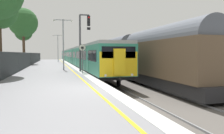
# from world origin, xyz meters

# --- Properties ---
(ground) EXTENTS (17.40, 110.00, 1.21)m
(ground) POSITION_xyz_m (2.64, 0.00, -0.61)
(ground) COLOR gray
(commuter_train_at_platform) EXTENTS (2.83, 60.09, 3.81)m
(commuter_train_at_platform) POSITION_xyz_m (2.10, 33.23, 1.27)
(commuter_train_at_platform) COLOR #2D846B
(commuter_train_at_platform) RESTS_ON ground
(freight_train_adjacent_track) EXTENTS (2.60, 51.49, 4.81)m
(freight_train_adjacent_track) POSITION_xyz_m (6.10, 24.13, 1.63)
(freight_train_adjacent_track) COLOR #232326
(freight_train_adjacent_track) RESTS_ON ground
(signal_gantry) EXTENTS (1.10, 0.24, 5.54)m
(signal_gantry) POSITION_xyz_m (0.60, 10.52, 3.44)
(signal_gantry) COLOR #47474C
(signal_gantry) RESTS_ON ground
(speed_limit_sign) EXTENTS (0.59, 0.08, 2.54)m
(speed_limit_sign) POSITION_xyz_m (0.25, 8.18, 1.63)
(speed_limit_sign) COLOR #59595B
(speed_limit_sign) RESTS_ON ground
(platform_lamp_mid) EXTENTS (2.00, 0.20, 5.34)m
(platform_lamp_mid) POSITION_xyz_m (-1.14, 12.75, 3.17)
(platform_lamp_mid) COLOR #93999E
(platform_lamp_mid) RESTS_ON ground
(platform_lamp_far) EXTENTS (2.00, 0.20, 5.75)m
(platform_lamp_far) POSITION_xyz_m (-1.14, 36.91, 3.38)
(platform_lamp_far) COLOR #93999E
(platform_lamp_far) RESTS_ON ground
(background_tree_centre) EXTENTS (3.67, 3.67, 8.01)m
(background_tree_centre) POSITION_xyz_m (-7.41, 14.08, 6.00)
(background_tree_centre) COLOR #473323
(background_tree_centre) RESTS_ON ground
(background_tree_right) EXTENTS (4.75, 4.75, 9.30)m
(background_tree_right) POSITION_xyz_m (-6.80, 28.21, 6.78)
(background_tree_right) COLOR #473323
(background_tree_right) RESTS_ON ground
(background_tree_back) EXTENTS (3.68, 3.68, 8.16)m
(background_tree_back) POSITION_xyz_m (-8.07, 38.53, 6.19)
(background_tree_back) COLOR #473323
(background_tree_back) RESTS_ON ground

